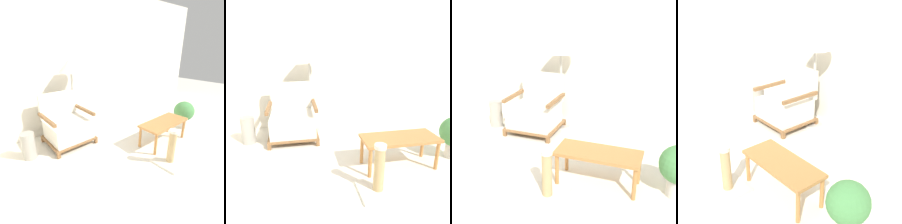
% 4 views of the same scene
% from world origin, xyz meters
% --- Properties ---
extents(ground_plane, '(14.00, 14.00, 0.00)m').
position_xyz_m(ground_plane, '(0.00, 0.00, 0.00)').
color(ground_plane, silver).
extents(wall_back, '(8.00, 0.06, 2.70)m').
position_xyz_m(wall_back, '(0.00, 2.30, 1.35)').
color(wall_back, silver).
rests_on(wall_back, ground_plane).
extents(armchair, '(0.75, 0.71, 0.86)m').
position_xyz_m(armchair, '(-0.61, 1.72, 0.31)').
color(armchair, brown).
rests_on(armchair, ground_plane).
extents(floor_lamp, '(0.44, 0.44, 1.44)m').
position_xyz_m(floor_lamp, '(-0.30, 1.99, 1.24)').
color(floor_lamp, '#B7B2A8').
rests_on(floor_lamp, ground_plane).
extents(coffee_table, '(0.93, 0.40, 0.40)m').
position_xyz_m(coffee_table, '(0.66, 0.61, 0.34)').
color(coffee_table, '#B2753D').
rests_on(coffee_table, ground_plane).
extents(vase, '(0.20, 0.20, 0.42)m').
position_xyz_m(vase, '(-1.29, 1.66, 0.21)').
color(vase, '#9E998E').
rests_on(vase, ground_plane).
extents(potted_plant, '(0.40, 0.40, 0.57)m').
position_xyz_m(potted_plant, '(1.48, 0.67, 0.34)').
color(potted_plant, beige).
rests_on(potted_plant, ground_plane).
extents(scratching_post, '(0.40, 0.40, 0.54)m').
position_xyz_m(scratching_post, '(0.24, 0.18, 0.17)').
color(scratching_post, beige).
rests_on(scratching_post, ground_plane).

